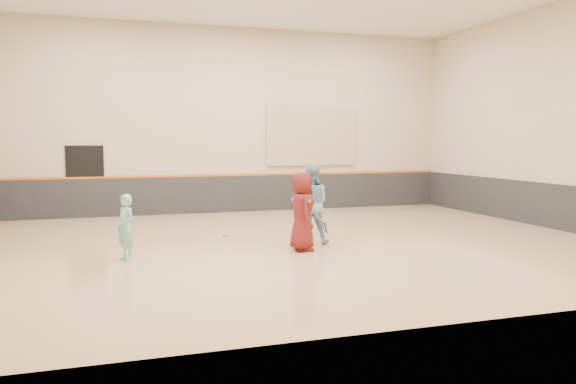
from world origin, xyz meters
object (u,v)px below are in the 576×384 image
object	(u,v)px
girl	(126,228)
spare_racket	(218,233)
instructor	(310,204)
young_man	(302,211)

from	to	relation	value
girl	spare_racket	size ratio (longest dim) A/B	1.87
instructor	spare_racket	bearing A→B (deg)	-24.15
young_man	spare_racket	world-z (taller)	young_man
girl	spare_racket	world-z (taller)	girl
girl	instructor	bearing A→B (deg)	71.65
instructor	spare_racket	distance (m)	2.68
girl	spare_racket	xyz separation A→B (m)	(2.26, 2.45, -0.62)
instructor	young_man	distance (m)	0.88
spare_racket	girl	bearing A→B (deg)	-132.78
girl	young_man	world-z (taller)	young_man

